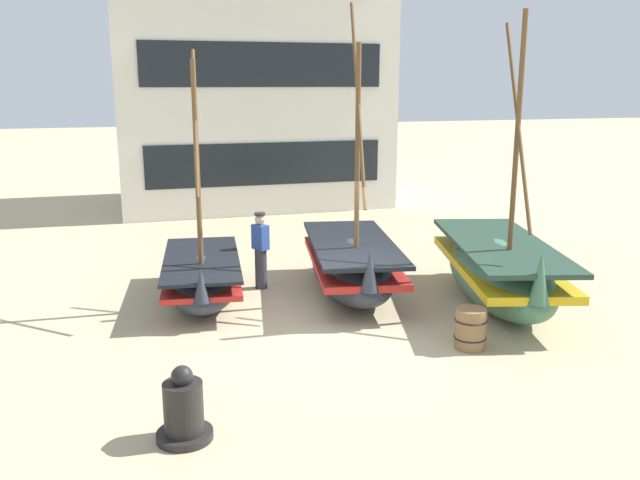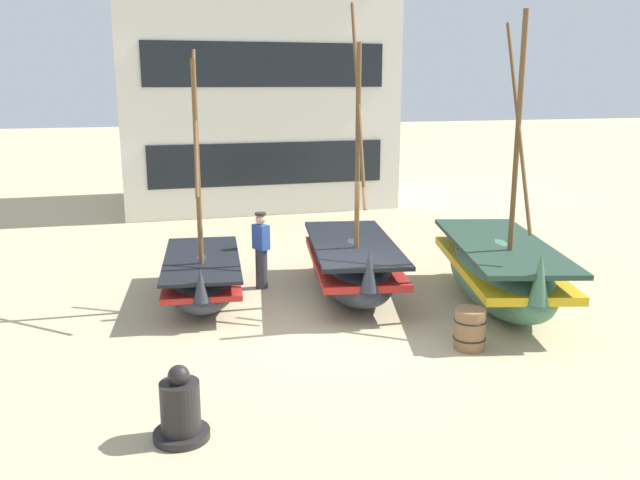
% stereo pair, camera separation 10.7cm
% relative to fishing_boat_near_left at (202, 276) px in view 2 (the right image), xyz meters
% --- Properties ---
extents(ground_plane, '(120.00, 120.00, 0.00)m').
position_rel_fishing_boat_near_left_xyz_m(ground_plane, '(2.19, -2.17, -0.52)').
color(ground_plane, tan).
extents(fishing_boat_near_left, '(1.94, 3.92, 5.05)m').
position_rel_fishing_boat_near_left_xyz_m(fishing_boat_near_left, '(0.00, 0.00, 0.00)').
color(fishing_boat_near_left, '#2D333D').
rests_on(fishing_boat_near_left, ground).
extents(fishing_boat_centre_large, '(2.43, 4.53, 5.97)m').
position_rel_fishing_boat_near_left_xyz_m(fishing_boat_centre_large, '(3.12, -0.45, 0.12)').
color(fishing_boat_centre_large, '#2D333D').
rests_on(fishing_boat_centre_large, ground).
extents(fishing_boat_far_right, '(2.92, 5.06, 5.67)m').
position_rel_fishing_boat_near_left_xyz_m(fishing_boat_far_right, '(5.72, -1.97, 0.20)').
color(fishing_boat_far_right, '#427056').
rests_on(fishing_boat_far_right, ground).
extents(fisherman_by_hull, '(0.36, 0.42, 1.68)m').
position_rel_fishing_boat_near_left_xyz_m(fisherman_by_hull, '(1.33, 0.47, 0.32)').
color(fisherman_by_hull, '#33333D').
rests_on(fisherman_by_hull, ground).
extents(capstan_winch, '(0.72, 0.72, 0.99)m').
position_rel_fishing_boat_near_left_xyz_m(capstan_winch, '(-0.88, -5.52, -0.13)').
color(capstan_winch, black).
rests_on(capstan_winch, ground).
extents(wooden_barrel, '(0.56, 0.56, 0.70)m').
position_rel_fishing_boat_near_left_xyz_m(wooden_barrel, '(4.05, -3.87, -0.17)').
color(wooden_barrel, olive).
rests_on(wooden_barrel, ground).
extents(harbor_building_main, '(9.79, 5.94, 9.90)m').
position_rel_fishing_boat_near_left_xyz_m(harbor_building_main, '(3.16, 11.31, 4.44)').
color(harbor_building_main, silver).
rests_on(harbor_building_main, ground).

